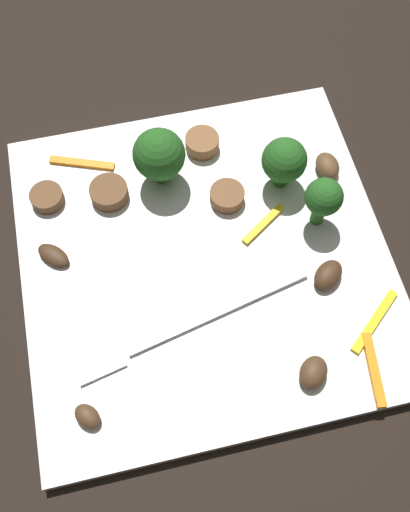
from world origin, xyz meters
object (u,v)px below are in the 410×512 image
(fork, at_px, (175,331))
(pepper_strip_3, at_px, (263,224))
(sausage_slice_0, at_px, (47,197))
(mushroom_4, at_px, (328,275))
(broccoli_floret_1, at_px, (323,198))
(sausage_slice_3, at_px, (109,193))
(broccoli_floret_2, at_px, (284,161))
(pepper_strip_2, at_px, (374,321))
(plate, at_px, (205,259))
(sausage_slice_1, at_px, (202,143))
(mushroom_0, at_px, (327,166))
(sausage_slice_2, at_px, (227,196))
(mushroom_3, at_px, (313,372))
(pepper_strip_0, at_px, (374,369))
(pepper_strip_1, at_px, (82,163))
(broccoli_floret_0, at_px, (159,155))
(mushroom_1, at_px, (53,255))
(mushroom_2, at_px, (87,416))

(fork, relative_size, pepper_strip_3, 3.99)
(sausage_slice_0, xyz_separation_m, mushroom_4, (-0.20, 0.12, 0.00))
(broccoli_floret_1, xyz_separation_m, sausage_slice_3, (0.16, -0.06, -0.03))
(broccoli_floret_2, relative_size, pepper_strip_2, 0.86)
(plate, bearing_deg, sausage_slice_0, -34.26)
(sausage_slice_0, bearing_deg, sausage_slice_1, -170.03)
(fork, height_order, mushroom_0, mushroom_0)
(sausage_slice_1, bearing_deg, mushroom_4, 115.30)
(broccoli_floret_2, height_order, sausage_slice_2, broccoli_floret_2)
(sausage_slice_1, relative_size, mushroom_3, 1.16)
(sausage_slice_3, distance_m, mushroom_3, 0.21)
(mushroom_3, xyz_separation_m, pepper_strip_2, (-0.06, -0.03, -0.01))
(sausage_slice_2, distance_m, pepper_strip_0, 0.17)
(pepper_strip_1, bearing_deg, sausage_slice_1, 176.72)
(plate, height_order, mushroom_0, mushroom_0)
(mushroom_0, relative_size, pepper_strip_1, 0.46)
(sausage_slice_0, bearing_deg, broccoli_floret_0, -179.88)
(fork, xyz_separation_m, mushroom_1, (0.08, -0.08, 0.00))
(pepper_strip_3, bearing_deg, mushroom_1, -2.89)
(mushroom_2, distance_m, pepper_strip_2, 0.21)
(plate, bearing_deg, broccoli_floret_1, -172.96)
(broccoli_floret_1, bearing_deg, pepper_strip_0, 91.12)
(pepper_strip_0, bearing_deg, mushroom_1, -33.43)
(plate, bearing_deg, mushroom_3, 116.13)
(broccoli_floret_0, bearing_deg, broccoli_floret_2, 165.07)
(broccoli_floret_1, relative_size, pepper_strip_2, 0.86)
(pepper_strip_0, bearing_deg, broccoli_floret_1, -88.88)
(sausage_slice_1, relative_size, mushroom_2, 1.41)
(broccoli_floret_2, xyz_separation_m, sausage_slice_1, (0.05, -0.05, -0.02))
(mushroom_2, height_order, pepper_strip_1, mushroom_2)
(pepper_strip_2, distance_m, pepper_strip_3, 0.11)
(sausage_slice_2, xyz_separation_m, mushroom_1, (0.14, 0.02, -0.00))
(broccoli_floret_1, distance_m, mushroom_2, 0.23)
(mushroom_0, relative_size, mushroom_1, 0.91)
(sausage_slice_0, bearing_deg, pepper_strip_0, 137.58)
(pepper_strip_1, xyz_separation_m, pepper_strip_3, (-0.13, 0.09, 0.00))
(sausage_slice_2, bearing_deg, mushroom_0, -173.97)
(broccoli_floret_2, height_order, sausage_slice_1, broccoli_floret_2)
(sausage_slice_3, bearing_deg, pepper_strip_3, 154.98)
(broccoli_floret_1, height_order, mushroom_3, broccoli_floret_1)
(pepper_strip_1, bearing_deg, mushroom_3, 122.10)
(sausage_slice_2, relative_size, pepper_strip_2, 0.48)
(plate, bearing_deg, sausage_slice_3, -47.69)
(plate, distance_m, broccoli_floret_0, 0.09)
(sausage_slice_1, height_order, sausage_slice_3, same)
(fork, distance_m, sausage_slice_0, 0.15)
(sausage_slice_3, height_order, mushroom_2, sausage_slice_3)
(sausage_slice_0, height_order, mushroom_4, mushroom_4)
(fork, height_order, mushroom_1, mushroom_1)
(sausage_slice_2, distance_m, mushroom_0, 0.09)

